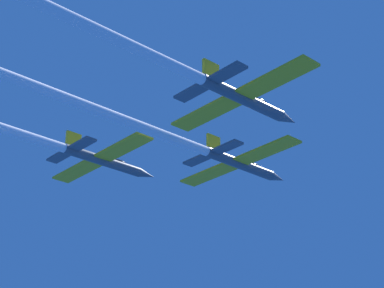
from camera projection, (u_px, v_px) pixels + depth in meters
jet_lead at (132, 123)px, 69.16m from camera, size 18.12×57.59×3.00m
jet_right_wing at (61, 13)px, 52.21m from camera, size 18.12×67.75×3.00m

